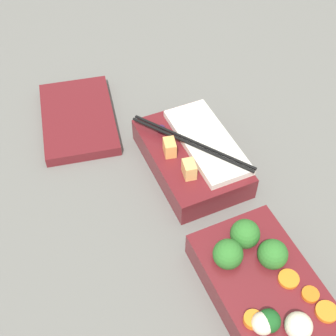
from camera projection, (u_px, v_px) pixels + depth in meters
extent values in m
plane|color=slate|center=(221.00, 224.00, 0.73)|extent=(3.00, 3.00, 0.00)
cube|color=maroon|center=(262.00, 287.00, 0.64)|extent=(0.21, 0.13, 0.04)
sphere|color=#2D7028|center=(228.00, 254.00, 0.63)|extent=(0.04, 0.04, 0.04)
sphere|color=#19511E|center=(269.00, 321.00, 0.58)|extent=(0.03, 0.03, 0.03)
sphere|color=#2D7028|center=(244.00, 234.00, 0.65)|extent=(0.04, 0.04, 0.04)
sphere|color=#2D7028|center=(273.00, 254.00, 0.63)|extent=(0.04, 0.04, 0.04)
cylinder|color=orange|center=(253.00, 320.00, 0.58)|extent=(0.03, 0.03, 0.01)
cylinder|color=orange|center=(310.00, 294.00, 0.60)|extent=(0.03, 0.03, 0.01)
cylinder|color=orange|center=(327.00, 312.00, 0.59)|extent=(0.03, 0.03, 0.01)
cylinder|color=orange|center=(289.00, 279.00, 0.62)|extent=(0.04, 0.04, 0.01)
sphere|color=beige|center=(263.00, 323.00, 0.57)|extent=(0.03, 0.03, 0.03)
sphere|color=beige|center=(299.00, 326.00, 0.57)|extent=(0.03, 0.03, 0.03)
cube|color=maroon|center=(191.00, 158.00, 0.79)|extent=(0.21, 0.13, 0.04)
cube|color=silver|center=(207.00, 141.00, 0.78)|extent=(0.18, 0.08, 0.01)
cube|color=#EAB266|center=(189.00, 169.00, 0.73)|extent=(0.03, 0.02, 0.03)
cube|color=#F4A356|center=(170.00, 147.00, 0.76)|extent=(0.03, 0.02, 0.03)
sphere|color=#381942|center=(161.00, 129.00, 0.80)|extent=(0.01, 0.01, 0.01)
cylinder|color=black|center=(193.00, 141.00, 0.77)|extent=(0.19, 0.13, 0.01)
cylinder|color=black|center=(191.00, 144.00, 0.76)|extent=(0.19, 0.13, 0.01)
cube|color=maroon|center=(78.00, 118.00, 0.88)|extent=(0.23, 0.17, 0.02)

